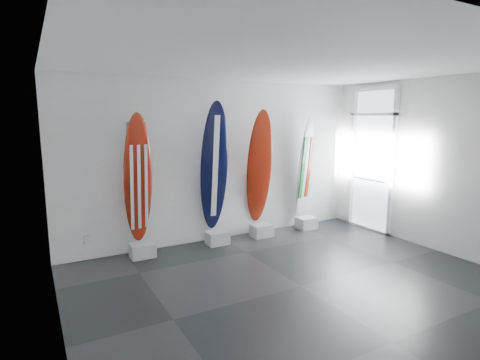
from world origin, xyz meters
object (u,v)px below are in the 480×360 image
surfboard_usa (138,179)px  surfboard_navy (214,167)px  surfboard_swiss (259,168)px  surfboard_italy (305,168)px

surfboard_usa → surfboard_navy: 1.39m
surfboard_swiss → surfboard_italy: bearing=10.8°
surfboard_usa → surfboard_italy: bearing=-7.6°
surfboard_italy → surfboard_navy: bearing=161.7°
surfboard_navy → surfboard_italy: surfboard_navy is taller
surfboard_navy → surfboard_swiss: 0.96m
surfboard_usa → surfboard_navy: surfboard_navy is taller
surfboard_navy → surfboard_swiss: size_ratio=1.06×
surfboard_usa → surfboard_swiss: 2.35m
surfboard_swiss → surfboard_usa: bearing=-169.2°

